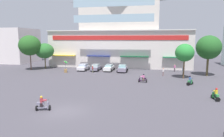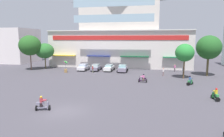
# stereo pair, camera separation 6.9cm
# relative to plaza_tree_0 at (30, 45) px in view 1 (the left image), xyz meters

# --- Properties ---
(ground_plane) EXTENTS (128.00, 128.00, 0.00)m
(ground_plane) POSITION_rel_plaza_tree_0_xyz_m (19.09, -10.92, -5.68)
(ground_plane) COLOR #46434B
(colonial_building) EXTENTS (35.72, 17.43, 20.38)m
(colonial_building) POSITION_rel_plaza_tree_0_xyz_m (19.09, 12.44, 2.80)
(colonial_building) COLOR silver
(colonial_building) RESTS_ON ground
(flank_building_left) EXTENTS (10.78, 11.45, 10.25)m
(flank_building_left) POSITION_rel_plaza_tree_0_xyz_m (-13.85, 13.62, -0.56)
(flank_building_left) COLOR silver
(flank_building_left) RESTS_ON ground
(plaza_tree_0) EXTENTS (4.83, 5.17, 7.99)m
(plaza_tree_0) POSITION_rel_plaza_tree_0_xyz_m (0.00, 0.00, 0.00)
(plaza_tree_0) COLOR brown
(plaza_tree_0) RESTS_ON ground
(plaza_tree_1) EXTENTS (3.33, 3.61, 6.32)m
(plaza_tree_1) POSITION_rel_plaza_tree_0_xyz_m (33.29, -3.90, -0.98)
(plaza_tree_1) COLOR brown
(plaza_tree_1) RESTS_ON ground
(plaza_tree_2) EXTENTS (4.30, 4.69, 6.15)m
(plaza_tree_2) POSITION_rel_plaza_tree_0_xyz_m (2.22, 2.53, -1.37)
(plaza_tree_2) COLOR brown
(plaza_tree_2) RESTS_ON ground
(plaza_tree_3) EXTENTS (4.61, 4.84, 7.85)m
(plaza_tree_3) POSITION_rel_plaza_tree_0_xyz_m (38.20, -0.30, -0.14)
(plaza_tree_3) COLOR brown
(plaza_tree_3) RESTS_ON ground
(parked_car_0) EXTENTS (2.49, 3.97, 1.48)m
(parked_car_0) POSITION_rel_plaza_tree_0_xyz_m (12.25, 1.60, -4.93)
(parked_car_0) COLOR silver
(parked_car_0) RESTS_ON ground
(parked_car_1) EXTENTS (2.21, 4.11, 1.47)m
(parked_car_1) POSITION_rel_plaza_tree_0_xyz_m (15.10, 1.95, -4.94)
(parked_car_1) COLOR gray
(parked_car_1) RESTS_ON ground
(parked_car_2) EXTENTS (2.27, 4.39, 1.46)m
(parked_car_2) POSITION_rel_plaza_tree_0_xyz_m (18.14, 1.97, -4.94)
(parked_car_2) COLOR silver
(parked_car_2) RESTS_ON ground
(parked_car_3) EXTENTS (2.47, 4.02, 1.56)m
(parked_car_3) POSITION_rel_plaza_tree_0_xyz_m (21.32, 1.20, -4.90)
(parked_car_3) COLOR gray
(parked_car_3) RESTS_ON ground
(scooter_rider_0) EXTENTS (0.72, 1.54, 1.51)m
(scooter_rider_0) POSITION_rel_plaza_tree_0_xyz_m (35.01, -17.01, -5.06)
(scooter_rider_0) COLOR black
(scooter_rider_0) RESTS_ON ground
(scooter_rider_1) EXTENTS (1.51, 0.92, 1.52)m
(scooter_rider_1) POSITION_rel_plaza_tree_0_xyz_m (16.80, -24.10, -5.04)
(scooter_rider_1) COLOR black
(scooter_rider_1) RESTS_ON ground
(scooter_rider_2) EXTENTS (1.46, 0.65, 1.47)m
(scooter_rider_2) POSITION_rel_plaza_tree_0_xyz_m (26.17, -8.72, -5.08)
(scooter_rider_2) COLOR black
(scooter_rider_2) RESTS_ON ground
(scooter_rider_4) EXTENTS (1.18, 1.39, 1.53)m
(scooter_rider_4) POSITION_rel_plaza_tree_0_xyz_m (33.47, -9.30, -5.06)
(scooter_rider_4) COLOR black
(scooter_rider_4) RESTS_ON ground
(pedestrian_0) EXTENTS (0.43, 0.43, 1.60)m
(pedestrian_0) POSITION_rel_plaza_tree_0_xyz_m (29.78, -2.06, -4.75)
(pedestrian_0) COLOR #7E5E5D
(pedestrian_0) RESTS_ON ground
(pedestrian_1) EXTENTS (0.45, 0.45, 1.60)m
(pedestrian_1) POSITION_rel_plaza_tree_0_xyz_m (32.57, 3.91, -4.78)
(pedestrian_1) COLOR #4B3E48
(pedestrian_1) RESTS_ON ground
(pedestrian_2) EXTENTS (0.41, 0.41, 1.69)m
(pedestrian_2) POSITION_rel_plaza_tree_0_xyz_m (33.73, -0.56, -4.71)
(pedestrian_2) COLOR #504F38
(pedestrian_2) RESTS_ON ground
(pedestrian_3) EXTENTS (0.45, 0.45, 1.58)m
(pedestrian_3) POSITION_rel_plaza_tree_0_xyz_m (15.25, -1.15, -4.77)
(pedestrian_3) COLOR #686A51
(pedestrian_3) RESTS_ON ground
(balloon_vendor_cart) EXTENTS (0.95, 1.07, 2.51)m
(balloon_vendor_cart) POSITION_rel_plaza_tree_0_xyz_m (9.37, -1.78, -4.69)
(balloon_vendor_cart) COLOR olive
(balloon_vendor_cart) RESTS_ON ground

